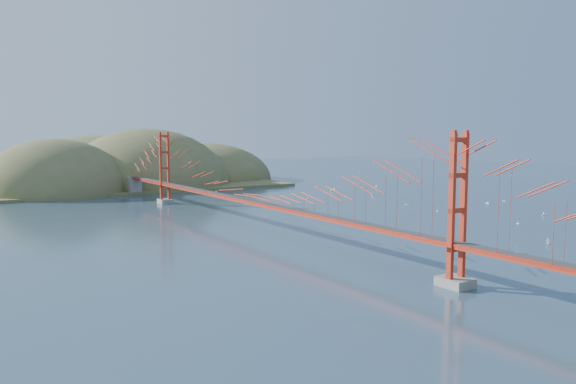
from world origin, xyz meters
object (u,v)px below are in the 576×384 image
bridge (255,171)px  sailboat_0 (361,225)px  sailboat_2 (544,215)px  sailboat_1 (406,204)px

bridge → sailboat_0: bearing=-23.5°
sailboat_0 → sailboat_2: bearing=-14.2°
bridge → sailboat_1: size_ratio=130.43×
bridge → sailboat_2: bridge is taller
bridge → sailboat_2: 41.90m
bridge → sailboat_1: bearing=12.0°
bridge → sailboat_1: 33.10m
sailboat_1 → sailboat_0: (-19.60, -11.98, -0.01)m
sailboat_2 → sailboat_0: size_ratio=0.92×
bridge → sailboat_0: 14.86m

